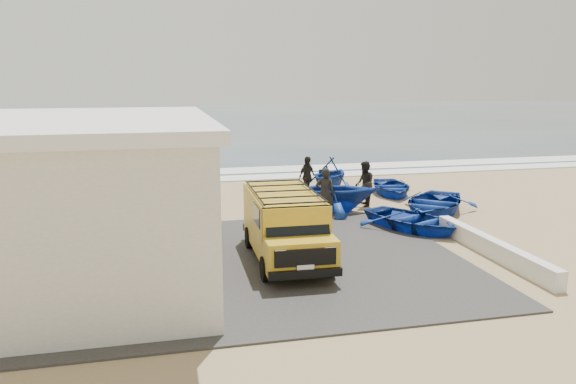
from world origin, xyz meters
TOP-DOWN VIEW (x-y plane):
  - ground at (0.00, 0.00)m, footprint 160.00×160.00m
  - slab at (-2.00, -2.00)m, footprint 12.00×10.00m
  - ocean at (0.00, 56.00)m, footprint 180.00×88.00m
  - surf_line at (0.00, 12.00)m, footprint 180.00×1.60m
  - surf_wash at (0.00, 14.50)m, footprint 180.00×2.20m
  - building at (-7.50, -2.00)m, footprint 8.40×9.40m
  - parapet at (5.00, -3.00)m, footprint 0.35×6.00m
  - van at (-1.13, -1.86)m, footprint 2.05×4.87m
  - boat_near_left at (3.95, 0.35)m, footprint 3.98×4.50m
  - boat_near_right at (5.82, 2.35)m, footprint 5.05×5.21m
  - boat_mid_left at (2.02, 3.64)m, footprint 4.10×3.71m
  - boat_mid_right at (5.74, 6.30)m, footprint 3.07×3.85m
  - boat_far_left at (3.28, 7.92)m, footprint 3.96×4.00m
  - fisherman_front at (1.42, 2.55)m, footprint 0.84×0.69m
  - fisherman_middle at (3.68, 4.31)m, footprint 0.85×1.02m
  - fisherman_back at (1.90, 6.92)m, footprint 1.12×1.00m

SIDE VIEW (x-z plane):
  - ground at x=0.00m, z-range 0.00..0.00m
  - ocean at x=0.00m, z-range 0.00..0.01m
  - surf_wash at x=0.00m, z-range 0.00..0.04m
  - slab at x=-2.00m, z-range 0.00..0.05m
  - surf_line at x=0.00m, z-range 0.00..0.06m
  - parapet at x=5.00m, z-range 0.00..0.55m
  - boat_mid_right at x=5.74m, z-range 0.00..0.71m
  - boat_near_left at x=3.95m, z-range 0.00..0.77m
  - boat_near_right at x=5.82m, z-range 0.00..0.88m
  - boat_far_left at x=3.28m, z-range 0.00..1.60m
  - fisherman_back at x=1.90m, z-range 0.00..1.82m
  - boat_mid_left at x=2.02m, z-range 0.00..1.88m
  - fisherman_middle at x=3.68m, z-range 0.00..1.90m
  - fisherman_front at x=1.42m, z-range 0.00..1.99m
  - van at x=-1.13m, z-range 0.08..2.15m
  - building at x=-7.50m, z-range 0.01..4.31m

